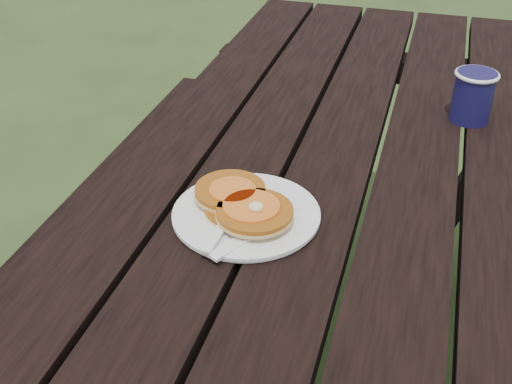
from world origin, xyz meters
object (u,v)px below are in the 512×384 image
(plate, at_px, (246,215))
(pancake_stack, at_px, (243,204))
(coffee_cup, at_px, (473,93))
(picnic_table, at_px, (323,307))

(plate, xyz_separation_m, pancake_stack, (-0.01, 0.00, 0.02))
(plate, bearing_deg, coffee_cup, 53.74)
(picnic_table, height_order, coffee_cup, coffee_cup)
(picnic_table, relative_size, coffee_cup, 17.41)
(plate, xyz_separation_m, coffee_cup, (0.33, 0.46, 0.05))
(plate, bearing_deg, pancake_stack, 165.38)
(plate, relative_size, coffee_cup, 2.22)
(pancake_stack, relative_size, coffee_cup, 1.67)
(pancake_stack, xyz_separation_m, coffee_cup, (0.34, 0.45, 0.03))
(plate, distance_m, coffee_cup, 0.57)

